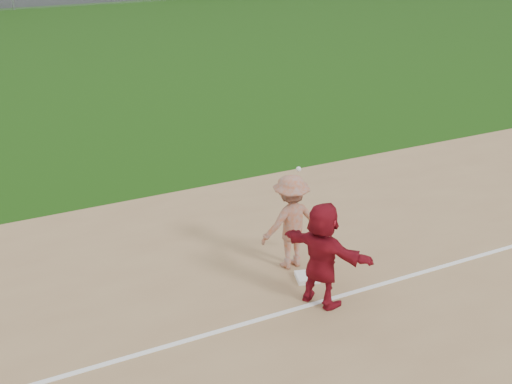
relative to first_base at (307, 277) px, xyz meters
name	(u,v)px	position (x,y,z in m)	size (l,w,h in m)	color
ground	(291,284)	(-0.34, 0.02, -0.07)	(160.00, 160.00, 0.00)	#1A440D
foul_line	(313,304)	(-0.34, -0.78, -0.04)	(60.00, 0.10, 0.01)	white
parking_asphalt	(4,0)	(-0.34, 46.02, -0.06)	(120.00, 10.00, 0.01)	black
first_base	(307,277)	(0.00, 0.00, 0.00)	(0.41, 0.41, 0.09)	white
base_runner	(322,255)	(-0.18, -0.77, 0.93)	(1.80, 0.57, 1.94)	maroon
first_base_play	(291,222)	(-0.04, 0.62, 0.91)	(1.28, 0.80, 2.21)	gray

